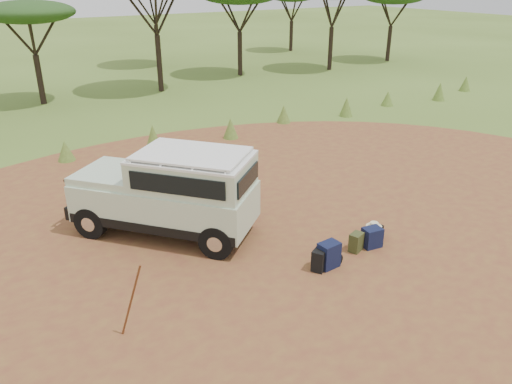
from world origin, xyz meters
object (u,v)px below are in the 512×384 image
walking_staff (131,301)px  duffel_navy (372,237)px  safari_vehicle (170,194)px  backpack_navy (329,255)px  hard_case (373,232)px  backpack_black (320,260)px  backpack_olive (356,242)px

walking_staff → duffel_navy: (5.78, 0.08, -0.51)m
safari_vehicle → backpack_navy: bearing=-6.1°
safari_vehicle → hard_case: size_ratio=10.33×
backpack_black → backpack_olive: bearing=-21.6°
safari_vehicle → walking_staff: size_ratio=2.85×
backpack_olive → safari_vehicle: bearing=116.5°
safari_vehicle → backpack_olive: (3.21, -3.07, -0.82)m
safari_vehicle → backpack_navy: (2.24, -3.26, -0.75)m
walking_staff → hard_case: 6.16m
hard_case → backpack_navy: bearing=178.0°
backpack_black → backpack_olive: backpack_black is taller
walking_staff → duffel_navy: 5.80m
duffel_navy → hard_case: bearing=48.7°
duffel_navy → walking_staff: bearing=-170.9°
backpack_navy → backpack_olive: size_ratio=1.31×
backpack_black → hard_case: size_ratio=1.12×
backpack_navy → walking_staff: bearing=175.0°
safari_vehicle → backpack_navy: 4.02m
duffel_navy → hard_case: size_ratio=1.11×
safari_vehicle → backpack_navy: size_ratio=7.60×
backpack_navy → backpack_black: bearing=171.8°
backpack_olive → duffel_navy: size_ratio=0.93×
duffel_navy → hard_case: 0.45m
backpack_navy → hard_case: backpack_navy is taller
walking_staff → backpack_black: bearing=-44.9°
walking_staff → backpack_navy: 4.38m
safari_vehicle → backpack_black: size_ratio=9.21×
safari_vehicle → walking_staff: bearing=-74.1°
backpack_olive → walking_staff: bearing=161.6°
duffel_navy → backpack_navy: bearing=-166.1°
walking_staff → duffel_navy: size_ratio=3.26×
safari_vehicle → duffel_navy: bearing=9.0°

